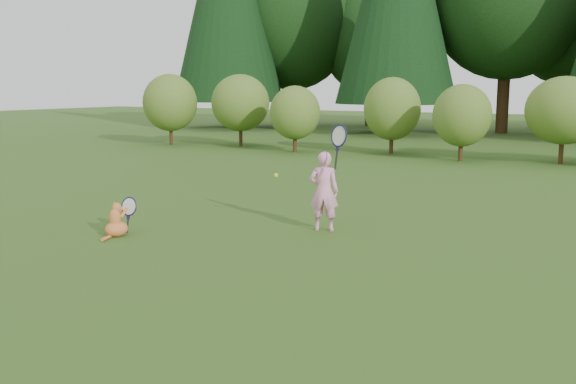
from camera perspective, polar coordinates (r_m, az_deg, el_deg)
The scene contains 5 objects.
ground at distance 9.53m, azimuth -3.38°, elevation -4.75°, with size 100.00×100.00×0.00m, color #304F16.
shrub_row at distance 21.41m, azimuth 15.55°, elevation 6.55°, with size 28.00×3.00×2.80m, color #447123, non-canonical shape.
child at distance 10.37m, azimuth 3.26°, elevation 0.24°, with size 0.76×0.49×1.94m.
cat at distance 10.41m, azimuth -14.99°, elevation -2.27°, with size 0.40×0.75×0.74m.
tennis_ball at distance 10.95m, azimuth -1.08°, elevation 1.49°, with size 0.08×0.08×0.08m.
Camera 1 is at (4.94, -7.81, 2.32)m, focal length 40.00 mm.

